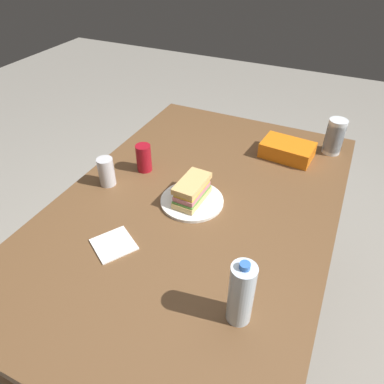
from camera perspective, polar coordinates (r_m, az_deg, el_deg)
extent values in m
plane|color=gray|center=(1.98, 0.42, -19.30)|extent=(8.00, 8.00, 0.00)
cube|color=brown|center=(1.41, 0.56, -2.63)|extent=(1.58, 1.04, 0.04)
cylinder|color=brown|center=(2.13, 19.64, -2.26)|extent=(0.07, 0.07, 0.73)
cylinder|color=brown|center=(1.59, -28.20, -24.09)|extent=(0.07, 0.07, 0.73)
cylinder|color=brown|center=(2.30, -2.16, 3.65)|extent=(0.07, 0.07, 0.73)
cylinder|color=white|center=(1.40, 0.00, -1.42)|extent=(0.25, 0.25, 0.01)
cube|color=#DBB26B|center=(1.39, 0.00, -0.84)|extent=(0.17, 0.10, 0.02)
cube|color=#599E3F|center=(1.38, 0.00, -0.33)|extent=(0.17, 0.09, 0.01)
cube|color=#C6727A|center=(1.37, 0.00, 0.13)|extent=(0.16, 0.09, 0.02)
cube|color=yellow|center=(1.36, 0.00, 0.56)|extent=(0.15, 0.09, 0.01)
cube|color=#DBB26B|center=(1.36, 0.01, 1.41)|extent=(0.17, 0.10, 0.02)
cylinder|color=maroon|center=(1.56, -7.72, 5.43)|extent=(0.07, 0.07, 0.12)
cube|color=orange|center=(1.71, 14.99, 6.52)|extent=(0.17, 0.24, 0.07)
cylinder|color=silver|center=(0.99, 7.85, -15.85)|extent=(0.07, 0.07, 0.21)
cylinder|color=blue|center=(0.90, 8.47, -11.63)|extent=(0.03, 0.03, 0.02)
cylinder|color=silver|center=(1.81, 21.59, 7.26)|extent=(0.08, 0.08, 0.09)
cylinder|color=silver|center=(1.80, 21.72, 7.75)|extent=(0.08, 0.08, 0.09)
cylinder|color=silver|center=(1.79, 21.85, 8.25)|extent=(0.08, 0.08, 0.09)
cylinder|color=silver|center=(1.78, 21.99, 8.74)|extent=(0.08, 0.08, 0.09)
cylinder|color=silver|center=(1.78, 22.13, 9.25)|extent=(0.08, 0.08, 0.09)
cylinder|color=silver|center=(1.51, -13.54, 3.17)|extent=(0.07, 0.07, 0.12)
cube|color=white|center=(1.26, -12.42, -8.18)|extent=(0.18, 0.18, 0.01)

